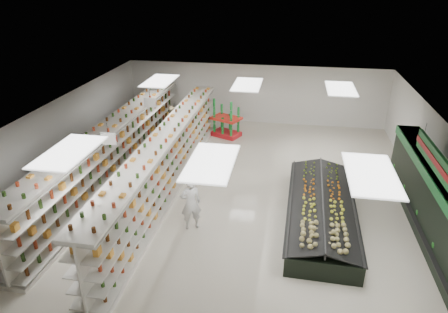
% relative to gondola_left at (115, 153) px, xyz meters
% --- Properties ---
extents(floor, '(16.00, 16.00, 0.00)m').
position_rel_gondola_left_xyz_m(floor, '(4.89, -0.47, -1.06)').
color(floor, beige).
rests_on(floor, ground).
extents(ceiling, '(14.00, 16.00, 0.02)m').
position_rel_gondola_left_xyz_m(ceiling, '(4.89, -0.47, 2.14)').
color(ceiling, white).
rests_on(ceiling, wall_back).
extents(wall_back, '(14.00, 0.02, 3.20)m').
position_rel_gondola_left_xyz_m(wall_back, '(4.89, 7.53, 0.54)').
color(wall_back, silver).
rests_on(wall_back, floor).
extents(wall_left, '(0.02, 16.00, 3.20)m').
position_rel_gondola_left_xyz_m(wall_left, '(-2.11, -0.47, 0.54)').
color(wall_left, silver).
rests_on(wall_left, floor).
extents(wall_right, '(0.02, 16.00, 3.20)m').
position_rel_gondola_left_xyz_m(wall_right, '(11.89, -0.47, 0.54)').
color(wall_right, silver).
rests_on(wall_right, floor).
extents(produce_wall_case, '(0.93, 8.00, 2.20)m').
position_rel_gondola_left_xyz_m(produce_wall_case, '(11.42, -1.97, 0.18)').
color(produce_wall_case, black).
rests_on(produce_wall_case, floor).
extents(aisle_sign_near, '(0.52, 0.06, 0.75)m').
position_rel_gondola_left_xyz_m(aisle_sign_near, '(1.09, -2.47, 1.69)').
color(aisle_sign_near, white).
rests_on(aisle_sign_near, ceiling).
extents(aisle_sign_far, '(0.52, 0.06, 0.75)m').
position_rel_gondola_left_xyz_m(aisle_sign_far, '(1.09, 1.53, 1.69)').
color(aisle_sign_far, white).
rests_on(aisle_sign_far, ceiling).
extents(hortifruti_banner, '(0.12, 3.20, 0.95)m').
position_rel_gondola_left_xyz_m(hortifruti_banner, '(11.14, -1.97, 1.59)').
color(hortifruti_banner, '#1D6F32').
rests_on(hortifruti_banner, ceiling).
extents(gondola_left, '(1.31, 13.34, 2.31)m').
position_rel_gondola_left_xyz_m(gondola_left, '(0.00, 0.00, 0.00)').
color(gondola_left, white).
rests_on(gondola_left, floor).
extents(gondola_center, '(1.06, 13.21, 2.29)m').
position_rel_gondola_left_xyz_m(gondola_center, '(2.37, -0.58, -0.01)').
color(gondola_center, white).
rests_on(gondola_center, floor).
extents(produce_island, '(2.41, 6.25, 0.93)m').
position_rel_gondola_left_xyz_m(produce_island, '(8.09, -1.80, -0.64)').
color(produce_island, black).
rests_on(produce_island, floor).
extents(soda_endcap, '(1.67, 1.45, 1.80)m').
position_rel_gondola_left_xyz_m(soda_endcap, '(3.69, 5.18, -0.19)').
color(soda_endcap, red).
rests_on(soda_endcap, floor).
extents(shopper_main, '(0.80, 0.69, 1.84)m').
position_rel_gondola_left_xyz_m(shopper_main, '(3.89, -2.99, -0.14)').
color(shopper_main, silver).
rests_on(shopper_main, floor).
extents(shopper_background, '(0.65, 0.92, 1.75)m').
position_rel_gondola_left_xyz_m(shopper_background, '(1.19, 4.22, -0.18)').
color(shopper_background, '#99845E').
rests_on(shopper_background, floor).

